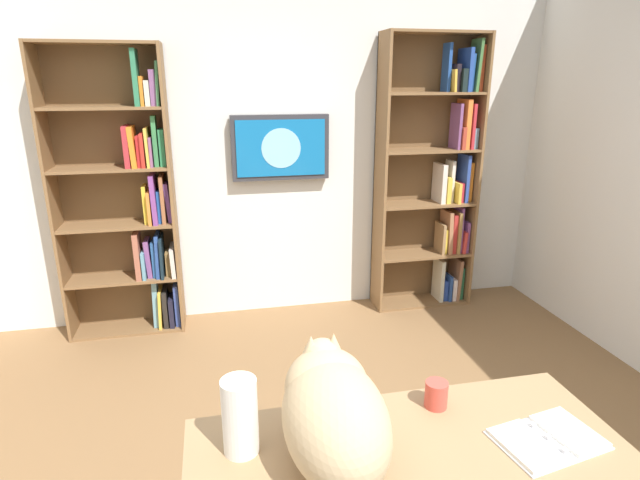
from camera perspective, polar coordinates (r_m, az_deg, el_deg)
wall_back at (r=4.06m, az=-4.96°, el=10.26°), size 4.52×0.06×2.70m
bookshelf_left at (r=4.31m, az=13.05°, el=6.67°), size 0.82×0.28×2.21m
bookshelf_right at (r=3.97m, az=-20.47°, el=4.02°), size 0.83×0.28×2.10m
wall_mounted_tv at (r=3.98m, az=-4.45°, el=10.29°), size 0.75×0.07×0.50m
cat at (r=1.59m, az=1.39°, el=-18.49°), size 0.31×0.63×0.34m
open_binder at (r=1.89m, az=24.17°, el=-19.68°), size 0.36×0.27×0.02m
paper_towel_roll at (r=1.65m, az=-8.96°, el=-18.95°), size 0.11×0.11×0.25m
coffee_mug at (r=1.91m, az=12.91°, el=-16.53°), size 0.08×0.08×0.10m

